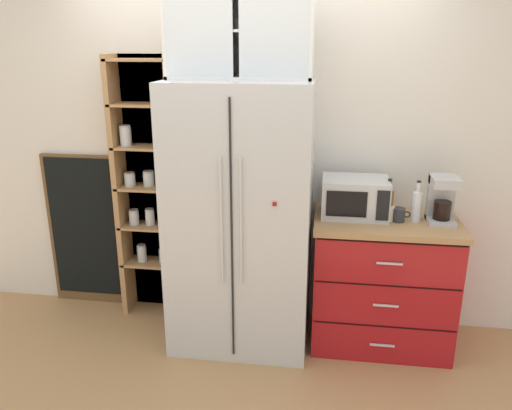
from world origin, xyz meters
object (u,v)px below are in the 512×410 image
object	(u,v)px
refrigerator	(241,217)
chalkboard_menu	(85,230)
coffee_maker	(442,199)
mug_charcoal	(399,215)
mug_cream	(388,213)
bottle_amber	(388,201)
bottle_clear	(417,203)
microwave	(355,197)

from	to	relation	value
refrigerator	chalkboard_menu	world-z (taller)	refrigerator
chalkboard_menu	coffee_maker	bearing A→B (deg)	-5.57
mug_charcoal	mug_cream	bearing A→B (deg)	171.19
refrigerator	bottle_amber	bearing A→B (deg)	4.54
bottle_amber	chalkboard_menu	size ratio (longest dim) A/B	0.22
mug_charcoal	chalkboard_menu	xyz separation A→B (m)	(-2.37, 0.29, -0.35)
refrigerator	coffee_maker	world-z (taller)	refrigerator
refrigerator	bottle_clear	distance (m)	1.16
bottle_amber	mug_cream	bearing A→B (deg)	-86.98
refrigerator	bottle_clear	world-z (taller)	refrigerator
mug_charcoal	chalkboard_menu	distance (m)	2.41
refrigerator	mug_charcoal	bearing A→B (deg)	1.96
bottle_clear	bottle_amber	xyz separation A→B (m)	(-0.18, 0.02, 0.00)
bottle_clear	bottle_amber	size ratio (longest dim) A/B	1.00
refrigerator	coffee_maker	distance (m)	1.33
bottle_clear	coffee_maker	bearing A→B (deg)	5.14
coffee_maker	mug_charcoal	xyz separation A→B (m)	(-0.27, -0.04, -0.11)
mug_charcoal	chalkboard_menu	bearing A→B (deg)	172.91
bottle_clear	mug_cream	bearing A→B (deg)	-175.95
refrigerator	chalkboard_menu	bearing A→B (deg)	166.01
mug_charcoal	bottle_clear	bearing A→B (deg)	11.76
microwave	mug_charcoal	xyz separation A→B (m)	(0.29, -0.08, -0.08)
bottle_amber	chalkboard_menu	world-z (taller)	chalkboard_menu
refrigerator	coffee_maker	size ratio (longest dim) A/B	5.91
coffee_maker	bottle_amber	xyz separation A→B (m)	(-0.34, 0.00, -0.03)
coffee_maker	bottle_clear	bearing A→B (deg)	-174.86
coffee_maker	bottle_clear	distance (m)	0.16
refrigerator	mug_charcoal	distance (m)	1.05
microwave	refrigerator	bearing A→B (deg)	-171.37
microwave	coffee_maker	bearing A→B (deg)	-4.33
mug_cream	bottle_clear	size ratio (longest dim) A/B	0.42
coffee_maker	bottle_amber	size ratio (longest dim) A/B	1.12
mug_cream	mug_charcoal	bearing A→B (deg)	-8.81
chalkboard_menu	bottle_clear	bearing A→B (deg)	-6.25
mug_charcoal	chalkboard_menu	world-z (taller)	chalkboard_menu
bottle_amber	coffee_maker	bearing A→B (deg)	-0.76
microwave	coffee_maker	size ratio (longest dim) A/B	1.42
coffee_maker	bottle_clear	size ratio (longest dim) A/B	1.12
coffee_maker	mug_charcoal	world-z (taller)	coffee_maker
mug_charcoal	bottle_amber	xyz separation A→B (m)	(-0.07, 0.04, 0.08)
bottle_amber	bottle_clear	bearing A→B (deg)	-5.93
mug_charcoal	bottle_clear	world-z (taller)	bottle_clear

